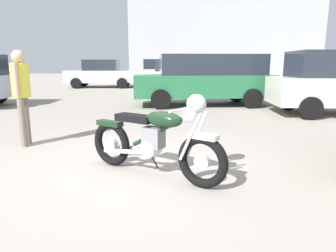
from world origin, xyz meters
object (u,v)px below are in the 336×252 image
(silver_sedan_mid, at_px, (206,78))
(dark_sedan_left, at_px, (171,71))
(bystander, at_px, (21,88))
(red_hatchback_near, at_px, (102,74))
(white_estate_far, at_px, (177,75))
(vintage_motorcycle, at_px, (157,139))

(silver_sedan_mid, distance_m, dark_sedan_left, 11.29)
(bystander, relative_size, red_hatchback_near, 0.38)
(white_estate_far, relative_size, dark_sedan_left, 0.90)
(silver_sedan_mid, bearing_deg, red_hatchback_near, -60.76)
(vintage_motorcycle, xyz_separation_m, red_hatchback_near, (-5.07, 14.52, 0.34))
(vintage_motorcycle, xyz_separation_m, white_estate_far, (-0.38, 12.71, 0.34))
(red_hatchback_near, bearing_deg, bystander, 95.70)
(silver_sedan_mid, bearing_deg, white_estate_far, -86.33)
(vintage_motorcycle, bearing_deg, white_estate_far, 120.89)
(bystander, distance_m, silver_sedan_mid, 6.56)
(bystander, distance_m, dark_sedan_left, 16.79)
(silver_sedan_mid, relative_size, red_hatchback_near, 1.13)
(vintage_motorcycle, relative_size, red_hatchback_near, 0.43)
(vintage_motorcycle, distance_m, silver_sedan_mid, 6.97)
(vintage_motorcycle, distance_m, red_hatchback_near, 15.38)
(dark_sedan_left, bearing_deg, silver_sedan_mid, -88.95)
(bystander, xyz_separation_m, dark_sedan_left, (1.41, 16.73, -0.08))
(dark_sedan_left, bearing_deg, white_estate_far, -91.57)
(silver_sedan_mid, bearing_deg, dark_sedan_left, -88.69)
(bystander, bearing_deg, silver_sedan_mid, -131.22)
(bystander, bearing_deg, vintage_motorcycle, 142.76)
(bystander, distance_m, red_hatchback_near, 13.48)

